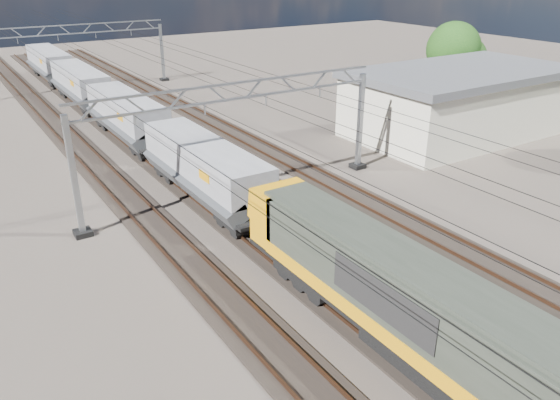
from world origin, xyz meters
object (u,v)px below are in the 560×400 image
hopper_wagon_fourth (49,62)px  hopper_wagon_lead (204,167)px  locomotive (429,315)px  industrial_shed (460,101)px  hopper_wagon_third (80,83)px  tree_far (457,51)px  hopper_wagon_mid (127,114)px  catenary_gantry_mid (237,136)px  catenary_gantry_far (80,55)px

hopper_wagon_fourth → hopper_wagon_lead: bearing=-90.0°
locomotive → industrial_shed: size_ratio=1.13×
hopper_wagon_third → hopper_wagon_fourth: same height
industrial_shed → tree_far: tree_far is taller
hopper_wagon_mid → hopper_wagon_lead: bearing=-90.0°
hopper_wagon_fourth → hopper_wagon_mid: bearing=-90.0°
hopper_wagon_lead → industrial_shed: size_ratio=0.70×
locomotive → catenary_gantry_mid: bearing=83.4°
locomotive → hopper_wagon_third: locomotive is taller
hopper_wagon_fourth → industrial_shed: 47.62m
catenary_gantry_mid → locomotive: catenary_gantry_mid is taller
locomotive → hopper_wagon_third: size_ratio=1.62×
catenary_gantry_far → hopper_wagon_lead: 35.57m
locomotive → tree_far: 42.18m
hopper_wagon_lead → tree_far: 33.74m
catenary_gantry_mid → hopper_wagon_lead: catenary_gantry_mid is taller
industrial_shed → catenary_gantry_mid: bearing=-174.8°
catenary_gantry_far → hopper_wagon_third: bearing=-105.8°
locomotive → tree_far: tree_far is taller
catenary_gantry_far → hopper_wagon_third: catenary_gantry_far is taller
locomotive → hopper_wagon_third: 46.10m
catenary_gantry_far → hopper_wagon_mid: (-2.00, -21.28, -1.67)m
hopper_wagon_third → hopper_wagon_fourth: 14.20m
hopper_wagon_third → industrial_shed: industrial_shed is taller
hopper_wagon_lead → hopper_wagon_third: same height
hopper_wagon_third → industrial_shed: 36.07m
industrial_shed → locomotive: bearing=-141.4°
catenary_gantry_far → industrial_shed: (22.00, -34.00, -1.18)m
hopper_wagon_mid → hopper_wagon_fourth: (0.00, 28.40, 0.00)m
hopper_wagon_third → catenary_gantry_far: bearing=74.2°
hopper_wagon_third → tree_far: 37.67m
catenary_gantry_far → industrial_shed: bearing=-57.1°
hopper_wagon_third → hopper_wagon_fourth: (0.00, 14.20, 0.00)m
catenary_gantry_far → locomotive: size_ratio=0.94×
hopper_wagon_lead → catenary_gantry_far: bearing=86.8°
hopper_wagon_mid → hopper_wagon_fourth: 28.40m
tree_far → hopper_wagon_lead: bearing=-164.0°
catenary_gantry_mid → industrial_shed: catenary_gantry_mid is taller
hopper_wagon_third → tree_far: tree_far is taller
hopper_wagon_mid → hopper_wagon_fourth: bearing=90.0°
industrial_shed → tree_far: 11.64m
catenary_gantry_far → locomotive: bearing=-92.2°
catenary_gantry_mid → hopper_wagon_lead: (-2.00, 0.52, -1.67)m
hopper_wagon_fourth → tree_far: 46.52m
hopper_wagon_third → tree_far: bearing=-30.6°
hopper_wagon_third → catenary_gantry_mid: bearing=-86.0°
catenary_gantry_far → catenary_gantry_mid: bearing=-90.0°
catenary_gantry_far → hopper_wagon_mid: bearing=-95.4°
catenary_gantry_far → industrial_shed: size_ratio=1.07×
industrial_shed → tree_far: size_ratio=2.33×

